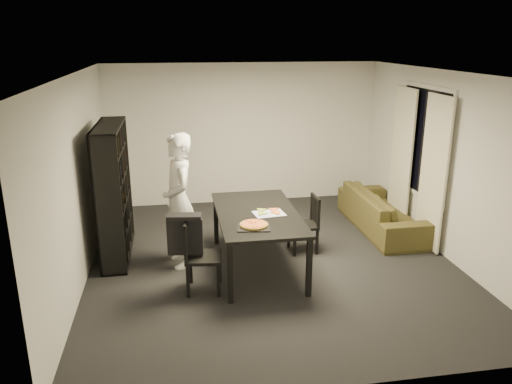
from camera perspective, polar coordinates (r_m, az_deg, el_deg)
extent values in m
cube|color=black|center=(7.16, 1.74, -7.78)|extent=(5.00, 5.50, 0.01)
cube|color=white|center=(6.50, 1.96, 13.46)|extent=(5.00, 5.50, 0.01)
cube|color=silver|center=(9.36, -1.51, 6.62)|extent=(5.00, 0.01, 2.60)
cube|color=silver|center=(4.21, 9.32, -7.33)|extent=(5.00, 0.01, 2.60)
cube|color=silver|center=(6.70, -19.63, 1.26)|extent=(0.01, 5.50, 2.60)
cube|color=silver|center=(7.60, 20.67, 2.99)|extent=(0.01, 5.50, 2.60)
cube|color=black|center=(8.06, 18.64, 5.43)|extent=(0.02, 1.40, 1.60)
cube|color=white|center=(8.06, 18.60, 5.43)|extent=(0.03, 1.52, 1.72)
cube|color=beige|center=(7.66, 19.61, 2.03)|extent=(0.03, 0.70, 2.25)
cube|color=beige|center=(8.55, 16.30, 3.87)|extent=(0.03, 0.70, 2.25)
cube|color=black|center=(7.31, -15.95, 0.05)|extent=(0.35, 1.50, 1.90)
cube|color=black|center=(6.67, 0.14, -2.49)|extent=(1.06, 1.92, 0.04)
cube|color=black|center=(5.94, -2.97, -9.31)|extent=(0.06, 0.06, 0.76)
cube|color=black|center=(6.11, 6.08, -8.60)|extent=(0.06, 0.06, 0.76)
cube|color=black|center=(7.59, -4.59, -3.24)|extent=(0.06, 0.06, 0.76)
cube|color=black|center=(7.73, 2.51, -2.83)|extent=(0.06, 0.06, 0.76)
cube|color=black|center=(6.23, -6.01, -7.42)|extent=(0.49, 0.49, 0.04)
cube|color=black|center=(6.14, -7.90, -5.28)|extent=(0.10, 0.43, 0.46)
cube|color=black|center=(6.07, -7.99, -3.44)|extent=(0.09, 0.41, 0.05)
cube|color=black|center=(6.15, -4.31, -10.10)|extent=(0.04, 0.04, 0.42)
cube|color=black|center=(6.48, -4.18, -8.59)|extent=(0.04, 0.04, 0.42)
cube|color=black|center=(6.18, -7.80, -10.08)|extent=(0.04, 0.04, 0.42)
cube|color=black|center=(6.51, -7.47, -8.59)|extent=(0.04, 0.04, 0.42)
cube|color=black|center=(7.34, 5.40, -3.81)|extent=(0.40, 0.40, 0.04)
cube|color=black|center=(7.31, 6.78, -2.04)|extent=(0.05, 0.39, 0.42)
cube|color=black|center=(7.25, 6.83, -0.63)|extent=(0.04, 0.37, 0.05)
cube|color=black|center=(7.53, 3.77, -4.95)|extent=(0.04, 0.04, 0.38)
cube|color=black|center=(7.23, 4.45, -5.93)|extent=(0.04, 0.04, 0.38)
cube|color=black|center=(7.61, 6.21, -4.74)|extent=(0.04, 0.04, 0.38)
cube|color=black|center=(7.32, 6.99, -5.70)|extent=(0.04, 0.04, 0.38)
cube|color=black|center=(6.14, -8.11, -5.06)|extent=(0.44, 0.14, 0.46)
cube|color=black|center=(6.04, -8.21, -2.81)|extent=(0.43, 0.23, 0.05)
imported|color=silver|center=(6.80, -8.81, -1.03)|extent=(0.57, 0.75, 1.84)
cube|color=black|center=(6.14, -0.29, -4.02)|extent=(0.44, 0.37, 0.01)
cylinder|color=olive|center=(6.16, -0.24, -3.77)|extent=(0.35, 0.35, 0.02)
cylinder|color=orange|center=(6.15, -0.24, -3.64)|extent=(0.31, 0.31, 0.01)
cube|color=white|center=(6.60, 1.49, -2.48)|extent=(0.44, 0.35, 0.01)
imported|color=#453F1B|center=(8.44, 14.28, -2.10)|extent=(0.83, 2.11, 0.62)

